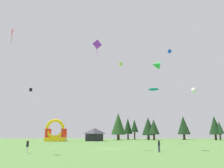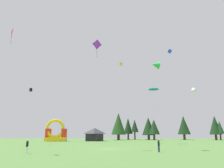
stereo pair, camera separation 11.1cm
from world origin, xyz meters
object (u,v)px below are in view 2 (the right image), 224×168
(inflatable_blue_arch, at_px, (56,134))
(person_midfield, at_px, (27,145))
(kite_purple_diamond, at_px, (97,46))
(kite_teal_parafoil, at_px, (154,89))
(kite_blue_diamond, at_px, (170,52))
(kite_white_delta, at_px, (194,90))
(kite_red_diamond, at_px, (12,33))
(kite_black_box, at_px, (31,90))
(kite_green_delta, at_px, (156,65))
(kite_lime_box, at_px, (121,65))
(person_far_side, at_px, (159,145))
(festival_tent, at_px, (95,134))

(inflatable_blue_arch, bearing_deg, person_midfield, -79.92)
(kite_purple_diamond, bearing_deg, kite_teal_parafoil, 55.48)
(kite_purple_diamond, xyz_separation_m, person_midfield, (-8.25, -6.89, -16.59))
(kite_blue_diamond, height_order, kite_white_delta, kite_blue_diamond)
(kite_blue_diamond, relative_size, kite_red_diamond, 1.59)
(kite_teal_parafoil, distance_m, kite_black_box, 30.31)
(kite_green_delta, bearing_deg, kite_purple_diamond, 178.27)
(kite_red_diamond, bearing_deg, inflatable_blue_arch, 94.85)
(kite_red_diamond, height_order, kite_lime_box, kite_lime_box)
(kite_blue_diamond, xyz_separation_m, inflatable_blue_arch, (-35.34, 2.74, -24.84))
(kite_white_delta, height_order, kite_red_diamond, kite_red_diamond)
(kite_blue_diamond, bearing_deg, kite_green_delta, -109.05)
(kite_black_box, relative_size, person_far_side, 7.78)
(person_far_side, distance_m, inflatable_blue_arch, 43.47)
(person_midfield, height_order, festival_tent, festival_tent)
(kite_purple_diamond, height_order, kite_black_box, kite_purple_diamond)
(kite_teal_parafoil, xyz_separation_m, festival_tent, (-16.31, 14.92, -11.38))
(inflatable_blue_arch, bearing_deg, festival_tent, 9.62)
(kite_blue_diamond, distance_m, kite_lime_box, 18.66)
(kite_teal_parafoil, xyz_separation_m, inflatable_blue_arch, (-28.00, 12.93, -11.10))
(kite_white_delta, xyz_separation_m, kite_purple_diamond, (-24.47, -22.96, 3.80))
(kite_purple_diamond, relative_size, inflatable_blue_arch, 2.78)
(kite_blue_diamond, height_order, kite_black_box, kite_blue_diamond)
(person_midfield, bearing_deg, person_far_side, -118.94)
(kite_blue_diamond, xyz_separation_m, person_midfield, (-28.49, -35.84, -26.03))
(kite_red_diamond, height_order, inflatable_blue_arch, kite_red_diamond)
(kite_purple_diamond, relative_size, kite_black_box, 1.40)
(kite_green_delta, height_order, kite_lime_box, kite_lime_box)
(kite_white_delta, distance_m, person_midfield, 46.10)
(kite_purple_diamond, height_order, person_far_side, kite_purple_diamond)
(kite_blue_diamond, bearing_deg, person_far_side, -108.19)
(kite_white_delta, bearing_deg, kite_black_box, -169.57)
(kite_blue_diamond, height_order, kite_red_diamond, kite_blue_diamond)
(kite_white_delta, bearing_deg, kite_blue_diamond, 125.25)
(person_far_side, relative_size, festival_tent, 0.32)
(kite_purple_diamond, bearing_deg, kite_blue_diamond, 55.04)
(kite_lime_box, bearing_deg, kite_purple_diamond, -102.29)
(kite_green_delta, xyz_separation_m, festival_tent, (-13.55, 33.97, -11.96))
(kite_purple_diamond, height_order, inflatable_blue_arch, kite_purple_diamond)
(kite_white_delta, relative_size, kite_teal_parafoil, 1.05)
(kite_teal_parafoil, relative_size, person_far_side, 8.26)
(kite_white_delta, height_order, kite_black_box, kite_white_delta)
(kite_green_delta, xyz_separation_m, inflatable_blue_arch, (-25.24, 31.99, -11.69))
(person_far_side, relative_size, inflatable_blue_arch, 0.25)
(festival_tent, bearing_deg, person_far_side, -71.43)
(kite_purple_diamond, bearing_deg, kite_red_diamond, -149.54)
(kite_white_delta, distance_m, kite_black_box, 42.39)
(kite_purple_diamond, height_order, kite_teal_parafoil, kite_purple_diamond)
(kite_black_box, bearing_deg, festival_tent, 53.12)
(kite_teal_parafoil, relative_size, inflatable_blue_arch, 2.10)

